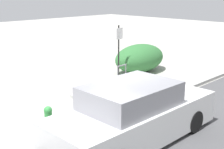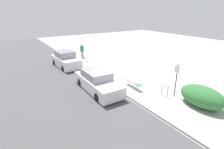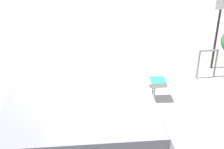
% 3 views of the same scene
% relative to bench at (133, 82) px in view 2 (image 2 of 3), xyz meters
% --- Properties ---
extents(ground_plane, '(60.00, 60.00, 0.00)m').
position_rel_bench_xyz_m(ground_plane, '(-0.57, -1.24, -0.47)').
color(ground_plane, '#ADAAA3').
extents(road_strip, '(60.00, 10.00, 0.01)m').
position_rel_bench_xyz_m(road_strip, '(-0.57, -6.39, -0.47)').
color(road_strip, '#4C4C4F').
rests_on(road_strip, ground_plane).
extents(curb, '(60.00, 0.20, 0.13)m').
position_rel_bench_xyz_m(curb, '(-0.57, -1.24, -0.41)').
color(curb, '#A8A8A3').
rests_on(curb, ground_plane).
extents(bench, '(1.75, 0.42, 0.54)m').
position_rel_bench_xyz_m(bench, '(0.00, 0.00, 0.00)').
color(bench, '#99999E').
rests_on(bench, ground_plane).
extents(bike_rack, '(0.55, 0.09, 0.83)m').
position_rel_bench_xyz_m(bike_rack, '(2.27, 0.95, 0.03)').
color(bike_rack, gray).
rests_on(bike_rack, ground_plane).
extents(sign_post, '(0.36, 0.08, 2.30)m').
position_rel_bench_xyz_m(sign_post, '(2.66, 1.49, 0.91)').
color(sign_post, black).
rests_on(sign_post, ground_plane).
extents(fire_hydrant, '(0.36, 0.22, 0.77)m').
position_rel_bench_xyz_m(fire_hydrant, '(-2.27, -0.69, -0.06)').
color(fire_hydrant, '#338C3F').
rests_on(fire_hydrant, ground_plane).
extents(shrub_hedge, '(2.76, 1.68, 1.28)m').
position_rel_bench_xyz_m(shrub_hedge, '(4.40, 1.82, 0.17)').
color(shrub_hedge, '#337038').
rests_on(shrub_hedge, ground_plane).
extents(pedestrian, '(0.30, 0.42, 1.67)m').
position_rel_bench_xyz_m(pedestrian, '(-10.32, 0.36, 0.42)').
color(pedestrian, '#B7AD99').
rests_on(pedestrian, ground_plane).
extents(parked_car_near, '(4.72, 1.82, 1.50)m').
position_rel_bench_xyz_m(parked_car_near, '(-0.99, -2.51, 0.20)').
color(parked_car_near, black).
rests_on(parked_car_near, ground_plane).
extents(parked_car_far, '(4.12, 2.01, 1.65)m').
position_rel_bench_xyz_m(parked_car_far, '(-7.86, -2.54, 0.25)').
color(parked_car_far, black).
rests_on(parked_car_far, ground_plane).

